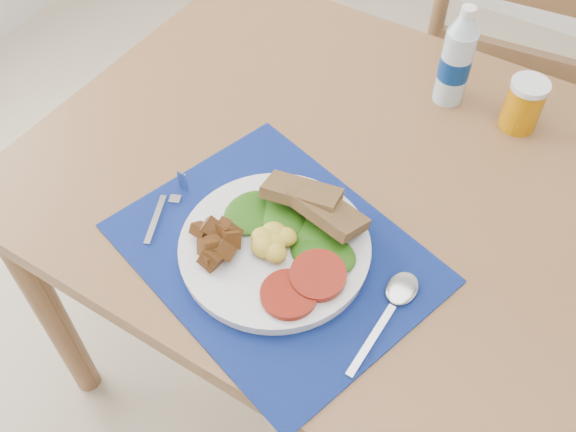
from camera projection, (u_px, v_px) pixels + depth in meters
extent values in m
cube|color=brown|center=(415.00, 207.00, 1.12)|extent=(1.40, 0.90, 0.04)
cylinder|color=brown|center=(51.00, 312.00, 1.42)|extent=(0.06, 0.06, 0.71)
cylinder|color=brown|center=(248.00, 111.00, 1.84)|extent=(0.06, 0.06, 0.71)
cube|color=#58321F|center=(495.00, 101.00, 1.77)|extent=(0.44, 0.43, 0.04)
cylinder|color=#58321F|center=(546.00, 139.00, 1.99)|extent=(0.03, 0.03, 0.39)
cylinder|color=#58321F|center=(438.00, 107.00, 2.08)|extent=(0.03, 0.03, 0.39)
cylinder|color=#58321F|center=(522.00, 212.00, 1.80)|extent=(0.03, 0.03, 0.39)
cylinder|color=#58321F|center=(406.00, 173.00, 1.90)|extent=(0.03, 0.03, 0.39)
cube|color=black|center=(275.00, 253.00, 1.03)|extent=(0.57, 0.50, 0.00)
cylinder|color=silver|center=(275.00, 248.00, 1.02)|extent=(0.30, 0.30, 0.02)
ellipsoid|color=gold|center=(276.00, 242.00, 1.00)|extent=(0.07, 0.06, 0.03)
cylinder|color=#9B1D05|center=(304.00, 286.00, 0.96)|extent=(0.09, 0.09, 0.01)
ellipsoid|color=#0F3606|center=(295.00, 226.00, 1.03)|extent=(0.16, 0.10, 0.02)
cube|color=olive|center=(315.00, 202.00, 1.03)|extent=(0.13, 0.08, 0.04)
cube|color=#B2B5BA|center=(155.00, 219.00, 1.07)|extent=(0.05, 0.10, 0.00)
cube|color=#B2B5BA|center=(181.00, 193.00, 1.11)|extent=(0.04, 0.06, 0.00)
cube|color=#B2B5BA|center=(372.00, 340.00, 0.93)|extent=(0.02, 0.14, 0.00)
ellipsoid|color=#B2B5BA|center=(402.00, 289.00, 0.98)|extent=(0.05, 0.07, 0.01)
cylinder|color=#ADBFCC|center=(455.00, 67.00, 1.21)|extent=(0.06, 0.06, 0.15)
cylinder|color=navy|center=(455.00, 67.00, 1.21)|extent=(0.06, 0.06, 0.05)
cone|color=#ADBFCC|center=(465.00, 24.00, 1.14)|extent=(0.05, 0.05, 0.04)
cylinder|color=white|center=(469.00, 11.00, 1.12)|extent=(0.03, 0.03, 0.02)
cylinder|color=#BB7304|center=(523.00, 106.00, 1.19)|extent=(0.07, 0.07, 0.10)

